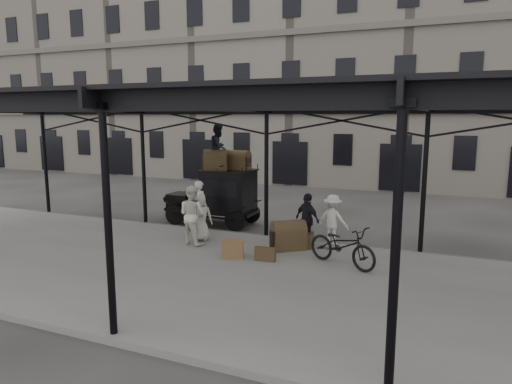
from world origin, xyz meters
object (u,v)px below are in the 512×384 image
Objects in this scene: taxi at (221,194)px; steamer_trunk_roof_near at (216,161)px; porter_left at (200,205)px; steamer_trunk_platform at (288,237)px; bicycle at (342,245)px; porter_official at (307,219)px.

taxi is 4.13× the size of steamer_trunk_roof_near.
porter_left is 3.91m from steamer_trunk_platform.
taxi is at bearing 54.20° from steamer_trunk_roof_near.
steamer_trunk_roof_near reaches higher than porter_left.
porter_left is 0.83× the size of bicycle.
porter_left is 4.15m from porter_official.
steamer_trunk_roof_near is (-5.58, 3.30, 1.79)m from bicycle.
bicycle is at bearing 176.78° from porter_left.
porter_left is (-0.07, -1.54, -0.16)m from taxi.
porter_official is 2.15m from bicycle.
porter_left is 1.07× the size of porter_official.
taxi is at bearing 81.98° from bicycle.
steamer_trunk_platform is (3.72, -1.10, -0.52)m from porter_left.
taxi is at bearing 2.96° from porter_official.
porter_left reaches higher than bicycle.
porter_left is at bearing 125.37° from steamer_trunk_platform.
steamer_trunk_roof_near is at bearing 6.26° from porter_official.
taxi is 2.05× the size of porter_left.
steamer_trunk_platform is (-1.86, 0.92, -0.19)m from bicycle.
porter_official is at bearing 19.57° from steamer_trunk_platform.
taxi is 1.55m from porter_left.
porter_left is at bearing -107.42° from steamer_trunk_roof_near.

